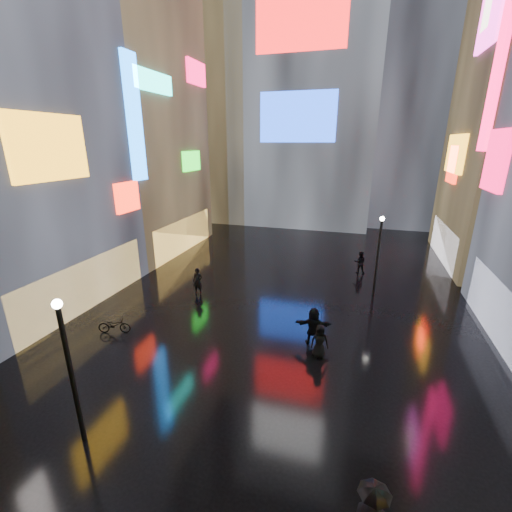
% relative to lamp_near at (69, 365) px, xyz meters
% --- Properties ---
extents(ground, '(140.00, 140.00, 0.00)m').
position_rel_lamp_near_xyz_m(ground, '(4.24, 14.05, -2.94)').
color(ground, black).
rests_on(ground, ground).
extents(building_left_far, '(10.28, 12.00, 22.00)m').
position_rel_lamp_near_xyz_m(building_left_far, '(-11.74, 20.06, 8.04)').
color(building_left_far, black).
rests_on(building_left_far, ground).
extents(tower_main, '(16.00, 14.20, 42.00)m').
position_rel_lamp_near_xyz_m(tower_main, '(1.24, 38.03, 18.06)').
color(tower_main, black).
rests_on(tower_main, ground).
extents(tower_flank_right, '(12.00, 12.00, 34.00)m').
position_rel_lamp_near_xyz_m(tower_flank_right, '(13.24, 40.05, 14.06)').
color(tower_flank_right, black).
rests_on(tower_flank_right, ground).
extents(tower_flank_left, '(10.00, 10.00, 26.00)m').
position_rel_lamp_near_xyz_m(tower_flank_left, '(-9.76, 36.05, 10.06)').
color(tower_flank_left, black).
rests_on(tower_flank_left, ground).
extents(lamp_near, '(0.30, 0.30, 5.20)m').
position_rel_lamp_near_xyz_m(lamp_near, '(0.00, 0.00, 0.00)').
color(lamp_near, black).
rests_on(lamp_near, ground).
extents(lamp_far, '(0.30, 0.30, 5.20)m').
position_rel_lamp_near_xyz_m(lamp_far, '(9.63, 15.09, 0.00)').
color(lamp_far, black).
rests_on(lamp_far, ground).
extents(pedestrian_4, '(0.91, 0.71, 1.64)m').
position_rel_lamp_near_xyz_m(pedestrian_4, '(7.01, 7.00, -2.12)').
color(pedestrian_4, black).
rests_on(pedestrian_4, ground).
extents(pedestrian_5, '(1.84, 0.84, 1.91)m').
position_rel_lamp_near_xyz_m(pedestrian_5, '(6.57, 8.06, -1.99)').
color(pedestrian_5, black).
rests_on(pedestrian_5, ground).
extents(pedestrian_6, '(0.70, 0.50, 1.78)m').
position_rel_lamp_near_xyz_m(pedestrian_6, '(-1.44, 11.70, -2.06)').
color(pedestrian_6, black).
rests_on(pedestrian_6, ground).
extents(pedestrian_7, '(0.86, 0.69, 1.72)m').
position_rel_lamp_near_xyz_m(pedestrian_7, '(8.65, 18.74, -2.08)').
color(pedestrian_7, black).
rests_on(pedestrian_7, ground).
extents(umbrella_1, '(0.96, 0.96, 0.62)m').
position_rel_lamp_near_xyz_m(umbrella_1, '(9.07, -0.99, -0.81)').
color(umbrella_1, black).
rests_on(umbrella_1, pedestrian_2).
extents(umbrella_2, '(1.26, 1.28, 0.96)m').
position_rel_lamp_near_xyz_m(umbrella_2, '(7.01, 7.00, -0.82)').
color(umbrella_2, black).
rests_on(umbrella_2, pedestrian_4).
extents(bicycle, '(1.79, 1.05, 0.89)m').
position_rel_lamp_near_xyz_m(bicycle, '(-3.51, 6.05, -2.50)').
color(bicycle, black).
rests_on(bicycle, ground).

